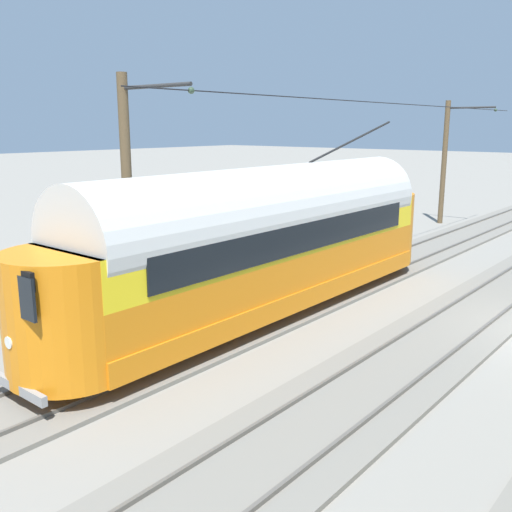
# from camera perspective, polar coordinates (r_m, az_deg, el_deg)

# --- Properties ---
(track_third_siding) EXTENTS (2.80, 80.00, 0.18)m
(track_third_siding) POSITION_cam_1_polar(r_m,az_deg,el_deg) (18.01, 20.65, -5.36)
(track_third_siding) COLOR slate
(track_third_siding) RESTS_ON ground
(track_outer_siding) EXTENTS (2.80, 80.00, 0.18)m
(track_outer_siding) POSITION_cam_1_polar(r_m,az_deg,el_deg) (19.89, 7.81, -2.95)
(track_outer_siding) COLOR slate
(track_outer_siding) RESTS_ON ground
(vintage_streetcar) EXTENTS (2.65, 15.67, 5.38)m
(vintage_streetcar) POSITION_cam_1_polar(r_m,az_deg,el_deg) (16.44, 1.27, 1.72)
(vintage_streetcar) COLOR orange
(vintage_streetcar) RESTS_ON ground
(catenary_pole_foreground) EXTENTS (2.75, 0.28, 6.74)m
(catenary_pole_foreground) POSITION_cam_1_polar(r_m,az_deg,el_deg) (34.05, 18.22, 8.97)
(catenary_pole_foreground) COLOR brown
(catenary_pole_foreground) RESTS_ON ground
(catenary_pole_mid_near) EXTENTS (2.75, 0.28, 6.74)m
(catenary_pole_mid_near) POSITION_cam_1_polar(r_m,az_deg,el_deg) (15.91, -12.40, 5.71)
(catenary_pole_mid_near) COLOR brown
(catenary_pole_mid_near) RESTS_ON ground
(overhead_wire_run) EXTENTS (2.55, 25.90, 0.18)m
(overhead_wire_run) POSITION_cam_1_polar(r_m,az_deg,el_deg) (23.61, 14.70, 14.30)
(overhead_wire_run) COLOR black
(overhead_wire_run) RESTS_ON ground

